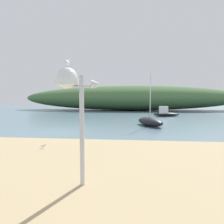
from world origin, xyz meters
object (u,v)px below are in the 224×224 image
(sailboat_far_left, at_px, (150,122))
(motorboat_mid_channel, at_px, (165,113))
(mast_structure, at_px, (71,87))
(seagull_on_radar, at_px, (67,62))
(seagull_by_mast, at_px, (43,146))

(sailboat_far_left, distance_m, motorboat_mid_channel, 10.25)
(mast_structure, height_order, motorboat_mid_channel, mast_structure)
(motorboat_mid_channel, bearing_deg, seagull_on_radar, -105.68)
(mast_structure, height_order, seagull_by_mast, mast_structure)
(sailboat_far_left, xyz_separation_m, seagull_by_mast, (-5.62, -9.22, -0.07))
(motorboat_mid_channel, distance_m, seagull_by_mast, 20.88)
(mast_structure, relative_size, seagull_by_mast, 11.53)
(seagull_on_radar, height_order, motorboat_mid_channel, seagull_on_radar)
(mast_structure, height_order, sailboat_far_left, sailboat_far_left)
(motorboat_mid_channel, height_order, seagull_by_mast, motorboat_mid_channel)
(mast_structure, xyz_separation_m, seagull_by_mast, (-2.42, 3.41, -2.41))
(seagull_by_mast, bearing_deg, seagull_on_radar, -55.49)
(mast_structure, xyz_separation_m, seagull_on_radar, (-0.09, 0.02, 0.63))
(sailboat_far_left, bearing_deg, seagull_by_mast, -121.39)
(motorboat_mid_channel, bearing_deg, seagull_by_mast, -114.40)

